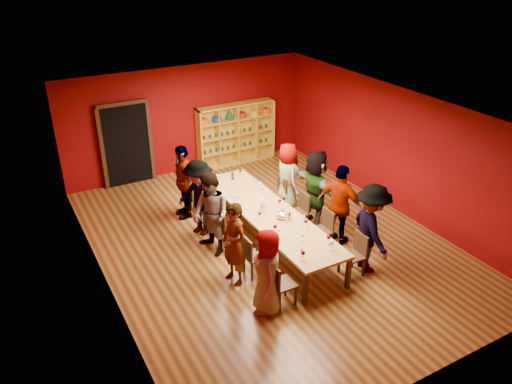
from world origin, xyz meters
TOP-DOWN VIEW (x-y plane):
  - room_shell at (0.00, 0.00)m, footprint 7.10×9.10m
  - tasting_table at (0.00, 0.00)m, footprint 1.10×4.50m
  - doorway at (-1.80, 4.43)m, footprint 1.40×0.17m
  - shelving_unit at (1.40, 4.32)m, footprint 2.40×0.40m
  - chair_person_left_0 at (-0.91, -1.95)m, footprint 0.42×0.42m
  - person_left_0 at (-1.16, -1.95)m, footprint 0.71×0.90m
  - chair_person_left_1 at (-0.91, -0.92)m, footprint 0.42×0.42m
  - person_left_1 at (-1.29, -0.92)m, footprint 0.56×0.69m
  - chair_person_left_2 at (-0.91, 0.23)m, footprint 0.42×0.42m
  - person_left_2 at (-1.25, 0.23)m, footprint 0.60×0.94m
  - chair_person_left_3 at (-0.91, 1.07)m, footprint 0.42×0.42m
  - person_left_3 at (-1.16, 1.07)m, footprint 0.90×1.25m
  - chair_person_left_4 at (-0.91, 1.99)m, footprint 0.42×0.42m
  - person_left_4 at (-1.16, 1.99)m, footprint 0.54×1.09m
  - chair_person_right_0 at (0.91, -1.85)m, footprint 0.42×0.42m
  - person_right_0 at (1.24, -1.85)m, footprint 0.80×1.30m
  - chair_person_right_1 at (0.91, -0.78)m, footprint 0.42×0.42m
  - person_right_1 at (1.31, -0.78)m, footprint 0.87×1.19m
  - chair_person_right_2 at (0.91, 0.13)m, footprint 0.42×0.42m
  - person_right_2 at (1.32, 0.13)m, footprint 0.58×1.74m
  - chair_person_right_3 at (0.91, 1.08)m, footprint 0.42×0.42m
  - person_right_3 at (1.16, 1.08)m, footprint 0.58×0.90m
  - wine_glass_0 at (0.32, 0.06)m, footprint 0.08×0.08m
  - wine_glass_1 at (0.32, -0.96)m, footprint 0.08×0.08m
  - wine_glass_2 at (0.37, 1.01)m, footprint 0.08×0.08m
  - wine_glass_3 at (0.31, 0.81)m, footprint 0.09×0.09m
  - wine_glass_4 at (0.30, 1.90)m, footprint 0.08×0.08m
  - wine_glass_5 at (-0.33, -0.83)m, footprint 0.08×0.08m
  - wine_glass_6 at (0.36, -0.19)m, footprint 0.08×0.08m
  - wine_glass_7 at (-0.33, -0.20)m, footprint 0.07×0.07m
  - wine_glass_8 at (-0.33, 1.88)m, footprint 0.08×0.08m
  - wine_glass_9 at (0.38, -0.78)m, footprint 0.08×0.08m
  - wine_glass_10 at (-0.31, -1.74)m, footprint 0.07×0.07m
  - wine_glass_11 at (-0.33, -0.97)m, footprint 0.08×0.08m
  - wine_glass_12 at (-0.37, -1.88)m, footprint 0.08×0.08m
  - wine_glass_13 at (-0.16, 1.37)m, footprint 0.08×0.08m
  - wine_glass_14 at (0.36, -1.67)m, footprint 0.08×0.08m
  - wine_glass_15 at (-0.31, 0.96)m, footprint 0.08×0.08m
  - wine_glass_16 at (-0.07, -0.46)m, footprint 0.08×0.08m
  - wine_glass_17 at (-0.34, 0.72)m, footprint 0.08×0.08m
  - wine_glass_18 at (0.28, -1.86)m, footprint 0.09×0.09m
  - wine_glass_19 at (-0.02, -1.35)m, footprint 0.08×0.08m
  - spittoon_bowl at (0.14, -0.39)m, footprint 0.31×0.31m
  - carafe_a at (-0.11, 0.05)m, footprint 0.13×0.13m
  - carafe_b at (0.13, -0.51)m, footprint 0.11×0.11m
  - wine_bottle at (0.04, 1.81)m, footprint 0.08×0.08m

SIDE VIEW (x-z plane):
  - chair_person_left_0 at x=-0.91m, z-range 0.05..0.94m
  - chair_person_left_1 at x=-0.91m, z-range 0.05..0.94m
  - chair_person_left_2 at x=-0.91m, z-range 0.05..0.94m
  - chair_person_left_3 at x=-0.91m, z-range 0.05..0.94m
  - chair_person_left_4 at x=-0.91m, z-range 0.05..0.94m
  - chair_person_right_0 at x=0.91m, z-range 0.05..0.94m
  - chair_person_right_1 at x=0.91m, z-range 0.05..0.94m
  - chair_person_right_2 at x=0.91m, z-range 0.05..0.94m
  - chair_person_right_3 at x=0.91m, z-range 0.05..0.94m
  - tasting_table at x=0.00m, z-range 0.32..1.07m
  - person_left_0 at x=-1.16m, z-range 0.00..1.63m
  - spittoon_bowl at x=0.14m, z-range 0.74..0.91m
  - person_left_1 at x=-1.29m, z-range 0.00..1.68m
  - wine_bottle at x=0.04m, z-range 0.72..0.99m
  - person_right_3 at x=1.16m, z-range 0.00..1.72m
  - carafe_b at x=0.13m, z-range 0.74..0.99m
  - wine_glass_10 at x=-0.31m, z-range 0.79..0.96m
  - carafe_a at x=-0.11m, z-range 0.74..1.02m
  - wine_glass_7 at x=-0.33m, z-range 0.79..0.97m
  - wine_glass_4 at x=0.30m, z-range 0.79..0.98m
  - wine_glass_19 at x=-0.02m, z-range 0.79..0.98m
  - wine_glass_17 at x=-0.34m, z-range 0.79..0.98m
  - wine_glass_9 at x=0.38m, z-range 0.79..0.98m
  - wine_glass_6 at x=0.36m, z-range 0.79..0.98m
  - wine_glass_0 at x=0.32m, z-range 0.79..0.99m
  - wine_glass_16 at x=-0.07m, z-range 0.79..0.99m
  - person_left_3 at x=-1.16m, z-range 0.00..1.78m
  - wine_glass_15 at x=-0.31m, z-range 0.79..0.99m
  - wine_glass_11 at x=-0.33m, z-range 0.79..0.99m
  - wine_glass_2 at x=0.37m, z-range 0.79..0.99m
  - wine_glass_5 at x=-0.33m, z-range 0.79..0.99m
  - wine_glass_8 at x=-0.33m, z-range 0.80..1.00m
  - wine_glass_12 at x=-0.37m, z-range 0.80..1.00m
  - wine_glass_1 at x=0.32m, z-range 0.80..1.00m
  - wine_glass_13 at x=-0.16m, z-range 0.80..1.00m
  - wine_glass_14 at x=0.36m, z-range 0.80..1.01m
  - person_left_4 at x=-1.16m, z-range 0.00..1.81m
  - wine_glass_3 at x=0.31m, z-range 0.80..1.02m
  - wine_glass_18 at x=0.28m, z-range 0.80..1.02m
  - person_left_2 at x=-1.25m, z-range 0.00..1.82m
  - person_right_1 at x=1.31m, z-range 0.00..1.84m
  - person_right_2 at x=1.32m, z-range 0.00..1.85m
  - person_right_0 at x=1.24m, z-range 0.00..1.87m
  - shelving_unit at x=1.40m, z-range 0.08..1.88m
  - doorway at x=-1.80m, z-range -0.03..2.27m
  - room_shell at x=0.00m, z-range -0.02..3.02m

